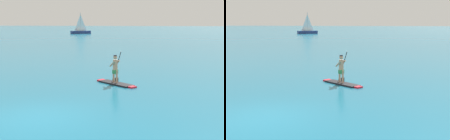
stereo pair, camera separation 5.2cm
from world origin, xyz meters
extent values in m
plane|color=#196B8C|center=(0.00, 0.00, 0.00)|extent=(440.00, 440.00, 0.00)
cube|color=black|center=(1.83, 6.55, 0.04)|extent=(2.18, 1.94, 0.08)
cube|color=red|center=(0.84, 7.37, 0.04)|extent=(0.51, 0.53, 0.08)
cube|color=red|center=(2.83, 5.74, 0.04)|extent=(0.47, 0.48, 0.08)
cylinder|color=tan|center=(1.67, 6.69, 0.43)|extent=(0.11, 0.11, 0.70)
cylinder|color=tan|center=(1.87, 6.52, 0.43)|extent=(0.11, 0.11, 0.70)
cube|color=#338C4C|center=(1.77, 6.60, 0.69)|extent=(0.34, 0.33, 0.22)
cylinder|color=tan|center=(1.77, 6.60, 1.07)|extent=(0.26, 0.26, 0.57)
sphere|color=tan|center=(1.77, 6.60, 1.49)|extent=(0.21, 0.21, 0.21)
cylinder|color=black|center=(1.77, 6.60, 1.58)|extent=(0.18, 0.18, 0.06)
cylinder|color=tan|center=(1.64, 6.52, 1.14)|extent=(0.43, 0.42, 0.43)
cylinder|color=tan|center=(1.83, 6.75, 1.14)|extent=(0.43, 0.42, 0.43)
cylinder|color=black|center=(1.77, 7.15, 0.93)|extent=(0.61, 0.53, 1.75)
cube|color=black|center=(1.77, 7.15, 0.10)|extent=(0.19, 0.21, 0.32)
cube|color=navy|center=(-18.92, 75.12, 0.40)|extent=(5.35, 4.45, 0.80)
cylinder|color=#B2B2B7|center=(-18.92, 75.12, 3.28)|extent=(0.12, 0.12, 4.96)
pyramid|color=white|center=(-18.92, 75.12, 3.12)|extent=(2.07, 1.49, 4.44)
cube|color=silver|center=(-18.92, 75.12, 1.05)|extent=(2.23, 2.02, 0.48)
camera|label=1|loc=(4.49, -10.40, 3.45)|focal=50.68mm
camera|label=2|loc=(4.55, -10.39, 3.45)|focal=50.68mm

